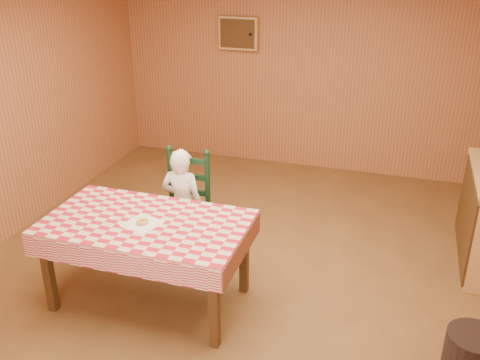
% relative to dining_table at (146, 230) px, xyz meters
% --- Properties ---
extents(ground, '(6.00, 6.00, 0.00)m').
position_rel_dining_table_xyz_m(ground, '(0.60, 0.42, -0.69)').
color(ground, brown).
rests_on(ground, ground).
extents(cabin_walls, '(5.10, 6.05, 2.65)m').
position_rel_dining_table_xyz_m(cabin_walls, '(0.60, 0.95, 1.14)').
color(cabin_walls, '#AF6A3F').
rests_on(cabin_walls, ground).
extents(dining_table, '(1.66, 0.96, 0.77)m').
position_rel_dining_table_xyz_m(dining_table, '(0.00, 0.00, 0.00)').
color(dining_table, '#472C13').
rests_on(dining_table, ground).
extents(ladder_chair, '(0.44, 0.40, 1.08)m').
position_rel_dining_table_xyz_m(ladder_chair, '(-0.00, 0.79, -0.18)').
color(ladder_chair, black).
rests_on(ladder_chair, ground).
extents(seated_child, '(0.41, 0.27, 1.12)m').
position_rel_dining_table_xyz_m(seated_child, '(0.00, 0.73, -0.13)').
color(seated_child, white).
rests_on(seated_child, ground).
extents(napkin, '(0.32, 0.32, 0.00)m').
position_rel_dining_table_xyz_m(napkin, '(0.00, -0.05, 0.08)').
color(napkin, white).
rests_on(napkin, dining_table).
extents(donut, '(0.12, 0.12, 0.03)m').
position_rel_dining_table_xyz_m(donut, '(0.00, -0.05, 0.10)').
color(donut, gold).
rests_on(donut, napkin).
extents(storage_bin, '(0.44, 0.44, 0.38)m').
position_rel_dining_table_xyz_m(storage_bin, '(2.54, -0.15, -0.50)').
color(storage_bin, black).
rests_on(storage_bin, ground).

